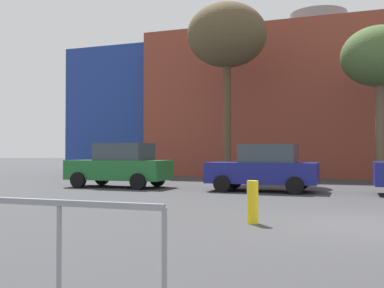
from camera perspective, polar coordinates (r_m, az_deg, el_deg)
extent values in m
plane|color=#38383A|center=(10.05, 21.39, -9.59)|extent=(200.00, 200.00, 0.00)
cube|color=brown|center=(33.49, 15.78, 4.46)|extent=(21.53, 12.79, 9.48)
cube|color=navy|center=(37.16, -6.42, 3.53)|extent=(6.57, 11.51, 9.04)
cylinder|color=slate|center=(34.53, 15.72, 13.99)|extent=(4.00, 4.00, 2.00)
cube|color=#1E662D|center=(19.85, -9.27, -3.25)|extent=(4.41, 1.89, 0.84)
cube|color=#333D47|center=(19.71, -8.60, -0.98)|extent=(2.20, 1.68, 0.73)
cylinder|color=black|center=(19.79, -14.24, -4.46)|extent=(0.67, 0.23, 0.67)
cylinder|color=black|center=(21.41, -11.35, -4.22)|extent=(0.67, 0.23, 0.67)
cylinder|color=black|center=(18.36, -6.85, -4.74)|extent=(0.67, 0.23, 0.67)
cylinder|color=black|center=(20.10, -4.39, -4.44)|extent=(0.67, 0.23, 0.67)
cube|color=navy|center=(17.69, 8.88, -3.62)|extent=(4.22, 1.81, 0.80)
cube|color=#333D47|center=(17.63, 9.67, -1.18)|extent=(2.11, 1.61, 0.70)
cylinder|color=black|center=(17.13, 3.83, -5.06)|extent=(0.64, 0.22, 0.64)
cylinder|color=black|center=(18.91, 5.36, -4.69)|extent=(0.64, 0.22, 0.64)
cylinder|color=black|center=(16.59, 12.90, -5.16)|extent=(0.64, 0.22, 0.64)
cylinder|color=black|center=(18.43, 13.58, -4.75)|extent=(0.64, 0.22, 0.64)
cylinder|color=brown|center=(24.00, 4.46, 3.21)|extent=(0.43, 0.43, 6.62)
ellipsoid|color=brown|center=(24.75, 4.44, 13.61)|extent=(4.26, 4.26, 3.41)
cylinder|color=brown|center=(23.42, 22.73, 1.62)|extent=(0.41, 0.41, 5.17)
ellipsoid|color=#476033|center=(23.85, 22.66, 10.25)|extent=(3.63, 3.63, 2.91)
cylinder|color=yellow|center=(9.66, 7.70, -7.30)|extent=(0.24, 0.24, 0.90)
cylinder|color=gray|center=(4.70, -16.51, -13.24)|extent=(0.05, 0.05, 1.00)
cylinder|color=gray|center=(4.16, -3.53, -14.90)|extent=(0.05, 0.05, 1.00)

